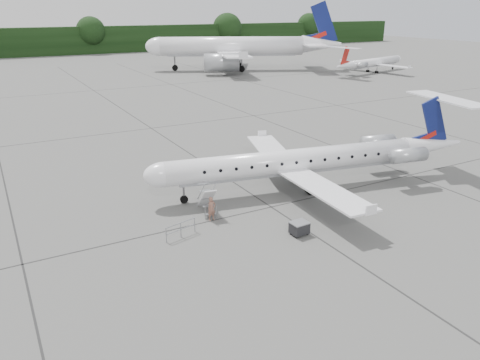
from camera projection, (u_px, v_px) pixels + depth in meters
ground at (359, 215)px, 32.74m from camera, size 320.00×320.00×0.00m
treeline at (56, 41)px, 138.01m from camera, size 260.00×4.00×8.00m
main_regional_jet at (294, 150)px, 36.08m from camera, size 28.99×23.24×6.65m
airstair at (207, 199)px, 32.78m from camera, size 1.28×2.47×2.08m
passenger at (212, 209)px, 31.67m from camera, size 0.66×0.48×1.68m
safety_railing at (181, 230)px, 29.42m from camera, size 2.16×0.60×1.00m
baggage_cart at (299, 228)px, 29.75m from camera, size 1.13×0.93×0.94m
bg_narrowbody at (232, 37)px, 104.24m from camera, size 49.47×43.83×14.69m
bg_regional_right at (376, 58)px, 102.24m from camera, size 26.82×22.13×6.13m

